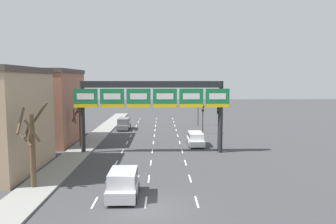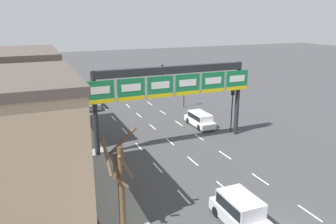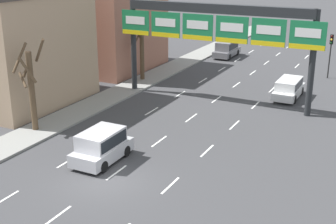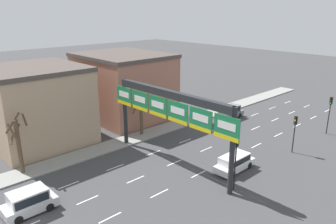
{
  "view_description": "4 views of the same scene",
  "coord_description": "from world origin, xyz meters",
  "px_view_note": "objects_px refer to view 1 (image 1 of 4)",
  "views": [
    {
      "loc": [
        1.03,
        -19.48,
        7.92
      ],
      "look_at": [
        1.71,
        14.8,
        4.48
      ],
      "focal_mm": 35.0,
      "sensor_mm": 36.0,
      "label": 1
    },
    {
      "loc": [
        -12.3,
        -12.28,
        12.16
      ],
      "look_at": [
        1.85,
        20.86,
        1.6
      ],
      "focal_mm": 35.0,
      "sensor_mm": 36.0,
      "label": 2
    },
    {
      "loc": [
        12.97,
        -18.35,
        11.47
      ],
      "look_at": [
        2.05,
        3.2,
        3.16
      ],
      "focal_mm": 50.0,
      "sensor_mm": 36.0,
      "label": 3
    },
    {
      "loc": [
        21.72,
        -5.27,
        15.05
      ],
      "look_at": [
        -2.06,
        17.04,
        4.77
      ],
      "focal_mm": 35.0,
      "sensor_mm": 36.0,
      "label": 4
    }
  ],
  "objects_px": {
    "suv_white": "(196,138)",
    "traffic_light_mid_block": "(218,119)",
    "suv_silver": "(123,183)",
    "traffic_light_near_gantry": "(203,114)",
    "sign_gantry": "(152,96)",
    "tree_bare_closest": "(80,124)",
    "suv_grey": "(124,123)",
    "traffic_light_far_end": "(198,106)",
    "tree_bare_third": "(32,144)"
  },
  "relations": [
    {
      "from": "sign_gantry",
      "to": "suv_white",
      "type": "relative_size",
      "value": 3.62
    },
    {
      "from": "traffic_light_near_gantry",
      "to": "traffic_light_far_end",
      "type": "bearing_deg",
      "value": 88.24
    },
    {
      "from": "suv_white",
      "to": "traffic_light_mid_block",
      "type": "xyz_separation_m",
      "value": [
        2.18,
        -3.09,
        2.69
      ]
    },
    {
      "from": "suv_grey",
      "to": "traffic_light_mid_block",
      "type": "height_order",
      "value": "traffic_light_mid_block"
    },
    {
      "from": "suv_silver",
      "to": "traffic_light_mid_block",
      "type": "xyz_separation_m",
      "value": [
        8.84,
        14.18,
        2.54
      ]
    },
    {
      "from": "suv_white",
      "to": "traffic_light_far_end",
      "type": "height_order",
      "value": "traffic_light_far_end"
    },
    {
      "from": "sign_gantry",
      "to": "suv_silver",
      "type": "relative_size",
      "value": 4.17
    },
    {
      "from": "traffic_light_mid_block",
      "to": "traffic_light_far_end",
      "type": "xyz_separation_m",
      "value": [
        -0.05,
        19.65,
        -0.17
      ]
    },
    {
      "from": "suv_silver",
      "to": "traffic_light_mid_block",
      "type": "bearing_deg",
      "value": 58.07
    },
    {
      "from": "suv_grey",
      "to": "tree_bare_third",
      "type": "xyz_separation_m",
      "value": [
        -3.36,
        -28.03,
        2.27
      ]
    },
    {
      "from": "suv_white",
      "to": "traffic_light_far_end",
      "type": "xyz_separation_m",
      "value": [
        2.13,
        16.56,
        2.52
      ]
    },
    {
      "from": "suv_silver",
      "to": "traffic_light_near_gantry",
      "type": "relative_size",
      "value": 0.95
    },
    {
      "from": "traffic_light_near_gantry",
      "to": "tree_bare_closest",
      "type": "bearing_deg",
      "value": -150.36
    },
    {
      "from": "suv_white",
      "to": "traffic_light_mid_block",
      "type": "relative_size",
      "value": 0.9
    },
    {
      "from": "sign_gantry",
      "to": "traffic_light_far_end",
      "type": "height_order",
      "value": "sign_gantry"
    },
    {
      "from": "traffic_light_mid_block",
      "to": "traffic_light_far_end",
      "type": "relative_size",
      "value": 1.05
    },
    {
      "from": "sign_gantry",
      "to": "suv_white",
      "type": "height_order",
      "value": "sign_gantry"
    },
    {
      "from": "suv_white",
      "to": "traffic_light_mid_block",
      "type": "bearing_deg",
      "value": -54.85
    },
    {
      "from": "suv_silver",
      "to": "traffic_light_near_gantry",
      "type": "xyz_separation_m",
      "value": [
        8.53,
        25.35,
        1.96
      ]
    },
    {
      "from": "sign_gantry",
      "to": "tree_bare_closest",
      "type": "xyz_separation_m",
      "value": [
        -8.46,
        3.15,
        -3.38
      ]
    },
    {
      "from": "suv_silver",
      "to": "tree_bare_third",
      "type": "distance_m",
      "value": 7.37
    },
    {
      "from": "traffic_light_near_gantry",
      "to": "traffic_light_mid_block",
      "type": "distance_m",
      "value": 11.18
    },
    {
      "from": "suv_silver",
      "to": "suv_grey",
      "type": "relative_size",
      "value": 0.86
    },
    {
      "from": "tree_bare_closest",
      "to": "suv_white",
      "type": "bearing_deg",
      "value": 3.02
    },
    {
      "from": "traffic_light_far_end",
      "to": "traffic_light_near_gantry",
      "type": "bearing_deg",
      "value": -91.76
    },
    {
      "from": "traffic_light_far_end",
      "to": "tree_bare_closest",
      "type": "xyz_separation_m",
      "value": [
        -15.7,
        -17.28,
        -0.66
      ]
    },
    {
      "from": "suv_silver",
      "to": "tree_bare_third",
      "type": "relative_size",
      "value": 0.64
    },
    {
      "from": "suv_grey",
      "to": "traffic_light_far_end",
      "type": "bearing_deg",
      "value": 17.68
    },
    {
      "from": "sign_gantry",
      "to": "tree_bare_third",
      "type": "distance_m",
      "value": 14.45
    },
    {
      "from": "suv_grey",
      "to": "suv_silver",
      "type": "bearing_deg",
      "value": -83.55
    },
    {
      "from": "suv_grey",
      "to": "traffic_light_near_gantry",
      "type": "relative_size",
      "value": 1.11
    },
    {
      "from": "traffic_light_mid_block",
      "to": "tree_bare_third",
      "type": "relative_size",
      "value": 0.82
    },
    {
      "from": "suv_white",
      "to": "tree_bare_third",
      "type": "xyz_separation_m",
      "value": [
        -13.41,
        -15.35,
        2.39
      ]
    },
    {
      "from": "sign_gantry",
      "to": "suv_silver",
      "type": "height_order",
      "value": "sign_gantry"
    },
    {
      "from": "tree_bare_closest",
      "to": "tree_bare_third",
      "type": "distance_m",
      "value": 14.64
    },
    {
      "from": "suv_silver",
      "to": "traffic_light_far_end",
      "type": "distance_m",
      "value": 35.04
    },
    {
      "from": "suv_silver",
      "to": "suv_white",
      "type": "bearing_deg",
      "value": 68.91
    },
    {
      "from": "tree_bare_closest",
      "to": "tree_bare_third",
      "type": "bearing_deg",
      "value": -89.37
    },
    {
      "from": "traffic_light_mid_block",
      "to": "traffic_light_near_gantry",
      "type": "bearing_deg",
      "value": 91.57
    },
    {
      "from": "suv_silver",
      "to": "suv_grey",
      "type": "distance_m",
      "value": 30.14
    },
    {
      "from": "suv_silver",
      "to": "tree_bare_closest",
      "type": "relative_size",
      "value": 0.82
    },
    {
      "from": "sign_gantry",
      "to": "tree_bare_closest",
      "type": "bearing_deg",
      "value": 159.6
    },
    {
      "from": "sign_gantry",
      "to": "traffic_light_far_end",
      "type": "bearing_deg",
      "value": 70.47
    },
    {
      "from": "suv_white",
      "to": "traffic_light_near_gantry",
      "type": "bearing_deg",
      "value": 76.95
    },
    {
      "from": "sign_gantry",
      "to": "suv_grey",
      "type": "bearing_deg",
      "value": 106.62
    },
    {
      "from": "suv_silver",
      "to": "traffic_light_near_gantry",
      "type": "height_order",
      "value": "traffic_light_near_gantry"
    },
    {
      "from": "tree_bare_closest",
      "to": "sign_gantry",
      "type": "bearing_deg",
      "value": -20.4
    },
    {
      "from": "suv_silver",
      "to": "tree_bare_closest",
      "type": "xyz_separation_m",
      "value": [
        -6.91,
        16.56,
        1.71
      ]
    },
    {
      "from": "suv_white",
      "to": "tree_bare_third",
      "type": "height_order",
      "value": "tree_bare_third"
    },
    {
      "from": "sign_gantry",
      "to": "traffic_light_near_gantry",
      "type": "distance_m",
      "value": 14.18
    }
  ]
}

